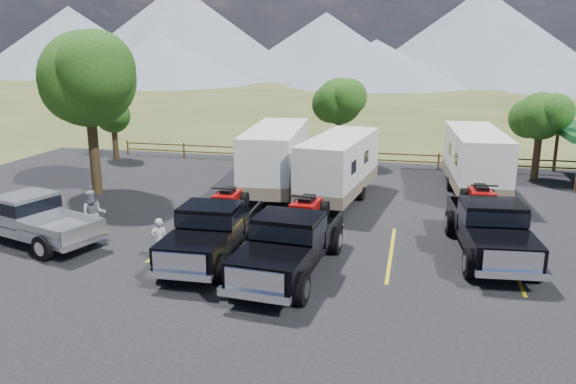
% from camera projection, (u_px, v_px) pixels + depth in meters
% --- Properties ---
extents(ground, '(320.00, 320.00, 0.00)m').
position_uv_depth(ground, '(315.00, 297.00, 16.43)').
color(ground, '#454D20').
rests_on(ground, ground).
extents(asphalt_lot, '(44.00, 34.00, 0.04)m').
position_uv_depth(asphalt_lot, '(330.00, 259.00, 19.25)').
color(asphalt_lot, black).
rests_on(asphalt_lot, ground).
extents(stall_lines, '(12.12, 5.50, 0.01)m').
position_uv_depth(stall_lines, '(335.00, 248.00, 20.18)').
color(stall_lines, gold).
rests_on(stall_lines, asphalt_lot).
extents(tree_big_nw, '(5.54, 5.18, 7.84)m').
position_uv_depth(tree_big_nw, '(87.00, 79.00, 26.23)').
color(tree_big_nw, black).
rests_on(tree_big_nw, ground).
extents(tree_ne_a, '(3.11, 2.92, 4.76)m').
position_uv_depth(tree_ne_a, '(540.00, 116.00, 29.62)').
color(tree_ne_a, black).
rests_on(tree_ne_a, ground).
extents(tree_north, '(3.46, 3.24, 5.25)m').
position_uv_depth(tree_north, '(339.00, 101.00, 33.81)').
color(tree_north, black).
rests_on(tree_north, ground).
extents(tree_nw_small, '(2.59, 2.43, 3.85)m').
position_uv_depth(tree_nw_small, '(113.00, 116.00, 35.23)').
color(tree_nw_small, black).
rests_on(tree_nw_small, ground).
extents(rail_fence, '(36.12, 0.12, 1.00)m').
position_uv_depth(rail_fence, '(404.00, 158.00, 33.27)').
color(rail_fence, '#513B23').
rests_on(rail_fence, ground).
extents(mountain_range, '(209.00, 71.00, 20.00)m').
position_uv_depth(mountain_range, '(371.00, 41.00, 115.94)').
color(mountain_range, slate).
rests_on(mountain_range, ground).
extents(rig_left, '(2.40, 6.40, 2.12)m').
position_uv_depth(rig_left, '(214.00, 227.00, 19.30)').
color(rig_left, black).
rests_on(rig_left, asphalt_lot).
extents(rig_center, '(2.75, 6.70, 2.19)m').
position_uv_depth(rig_center, '(291.00, 240.00, 17.96)').
color(rig_center, black).
rests_on(rig_center, asphalt_lot).
extents(rig_right, '(2.78, 6.69, 2.18)m').
position_uv_depth(rig_right, '(489.00, 225.00, 19.43)').
color(rig_right, black).
rests_on(rig_right, asphalt_lot).
extents(trailer_left, '(2.99, 9.32, 3.23)m').
position_uv_depth(trailer_left, '(276.00, 159.00, 27.52)').
color(trailer_left, white).
rests_on(trailer_left, asphalt_lot).
extents(trailer_center, '(3.13, 8.72, 3.01)m').
position_uv_depth(trailer_center, '(339.00, 167.00, 26.16)').
color(trailer_center, white).
rests_on(trailer_center, asphalt_lot).
extents(trailer_right, '(2.76, 8.92, 3.09)m').
position_uv_depth(trailer_right, '(475.00, 161.00, 27.36)').
color(trailer_right, white).
rests_on(trailer_right, asphalt_lot).
extents(pickup_silver, '(6.39, 3.67, 1.83)m').
position_uv_depth(pickup_silver, '(30.00, 218.00, 20.57)').
color(pickup_silver, '#A2A4AA').
rests_on(pickup_silver, asphalt_lot).
extents(person_a, '(0.67, 0.61, 1.54)m').
position_uv_depth(person_a, '(159.00, 240.00, 18.75)').
color(person_a, silver).
rests_on(person_a, asphalt_lot).
extents(person_b, '(1.14, 1.06, 1.88)m').
position_uv_depth(person_b, '(94.00, 215.00, 21.01)').
color(person_b, gray).
rests_on(person_b, asphalt_lot).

